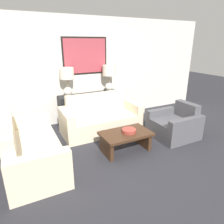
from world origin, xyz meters
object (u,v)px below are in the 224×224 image
(table_lamp_left, at_px, (67,78))
(couch_by_side, at_px, (30,150))
(coffee_table, at_px, (126,138))
(decorative_bowl, at_px, (129,131))
(table_lamp_right, at_px, (109,75))
(couch_by_back_wall, at_px, (101,119))
(console_table, at_px, (90,108))
(armchair_near_back_wall, at_px, (175,125))

(table_lamp_left, relative_size, couch_by_side, 0.38)
(coffee_table, distance_m, decorative_bowl, 0.16)
(couch_by_side, bearing_deg, table_lamp_right, 33.52)
(table_lamp_left, height_order, couch_by_back_wall, table_lamp_left)
(console_table, height_order, table_lamp_left, table_lamp_left)
(table_lamp_left, xyz_separation_m, couch_by_back_wall, (0.56, -0.68, -0.93))
(table_lamp_left, distance_m, couch_by_back_wall, 1.28)
(console_table, height_order, coffee_table, console_table)
(decorative_bowl, relative_size, armchair_near_back_wall, 0.30)
(couch_by_side, height_order, coffee_table, couch_by_side)
(table_lamp_left, distance_m, coffee_table, 2.10)
(console_table, distance_m, coffee_table, 1.78)
(table_lamp_right, xyz_separation_m, couch_by_back_wall, (-0.56, -0.68, -0.93))
(couch_by_side, distance_m, armchair_near_back_wall, 3.03)
(table_lamp_right, relative_size, decorative_bowl, 2.56)
(table_lamp_left, height_order, coffee_table, table_lamp_left)
(armchair_near_back_wall, bearing_deg, table_lamp_left, 138.28)
(console_table, distance_m, couch_by_side, 2.21)
(decorative_bowl, height_order, armchair_near_back_wall, armchair_near_back_wall)
(couch_by_back_wall, height_order, decorative_bowl, couch_by_back_wall)
(table_lamp_left, height_order, decorative_bowl, table_lamp_left)
(table_lamp_left, relative_size, couch_by_back_wall, 0.38)
(table_lamp_right, relative_size, coffee_table, 0.73)
(table_lamp_right, distance_m, couch_by_back_wall, 1.28)
(console_table, bearing_deg, coffee_table, -88.41)
(table_lamp_left, xyz_separation_m, table_lamp_right, (1.12, 0.00, 0.00))
(couch_by_side, relative_size, decorative_bowl, 6.71)
(console_table, distance_m, decorative_bowl, 1.79)
(table_lamp_right, height_order, couch_by_side, table_lamp_right)
(console_table, bearing_deg, couch_by_back_wall, -90.00)
(couch_by_back_wall, relative_size, decorative_bowl, 6.71)
(armchair_near_back_wall, bearing_deg, couch_by_back_wall, 142.85)
(couch_by_side, xyz_separation_m, coffee_table, (1.70, -0.31, -0.01))
(console_table, distance_m, armchair_near_back_wall, 2.19)
(couch_by_back_wall, distance_m, coffee_table, 1.09)
(table_lamp_left, bearing_deg, armchair_near_back_wall, -41.72)
(armchair_near_back_wall, bearing_deg, coffee_table, -177.43)
(couch_by_back_wall, distance_m, couch_by_side, 1.83)
(console_table, xyz_separation_m, couch_by_side, (-1.65, -1.47, -0.09))
(decorative_bowl, xyz_separation_m, armchair_near_back_wall, (1.25, 0.08, -0.16))
(console_table, bearing_deg, couch_by_side, -138.42)
(console_table, xyz_separation_m, couch_by_back_wall, (0.00, -0.68, -0.09))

